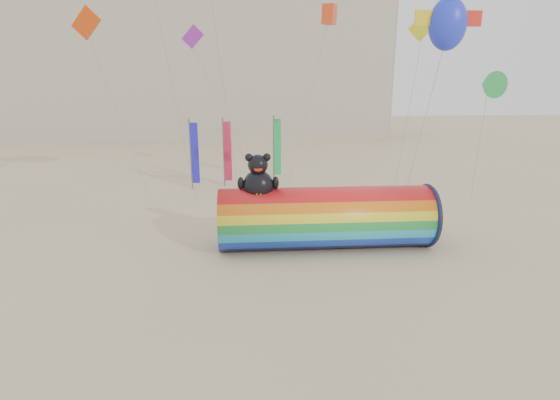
{
  "coord_description": "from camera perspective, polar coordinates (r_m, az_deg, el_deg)",
  "views": [
    {
      "loc": [
        -1.04,
        -18.34,
        7.89
      ],
      "look_at": [
        0.5,
        1.5,
        2.4
      ],
      "focal_mm": 28.0,
      "sensor_mm": 36.0,
      "label": 1
    }
  ],
  "objects": [
    {
      "name": "festival_banners",
      "position": [
        33.88,
        -6.08,
        6.41
      ],
      "size": [
        6.95,
        2.65,
        5.2
      ],
      "color": "#59595E",
      "rests_on": "ground"
    },
    {
      "name": "kite_handler",
      "position": [
        24.51,
        15.27,
        -1.61
      ],
      "size": [
        0.82,
        0.75,
        1.88
      ],
      "primitive_type": "imported",
      "rotation": [
        0.0,
        0.0,
        3.72
      ],
      "color": "slate",
      "rests_on": "ground"
    },
    {
      "name": "ground",
      "position": [
        19.99,
        -1.11,
        -7.82
      ],
      "size": [
        160.0,
        160.0,
        0.0
      ],
      "primitive_type": "plane",
      "color": "#CCB58C",
      "rests_on": "ground"
    },
    {
      "name": "hotel_building",
      "position": [
        65.27,
        -14.77,
        17.06
      ],
      "size": [
        60.4,
        15.4,
        20.6
      ],
      "color": "#B7AD99",
      "rests_on": "ground"
    },
    {
      "name": "windsock_assembly",
      "position": [
        21.09,
        5.98,
        -2.11
      ],
      "size": [
        10.25,
        3.12,
        4.73
      ],
      "color": "red",
      "rests_on": "ground"
    },
    {
      "name": "fabric_bundle",
      "position": [
        23.81,
        17.08,
        -4.2
      ],
      "size": [
        2.62,
        1.35,
        0.41
      ],
      "color": "#370A11",
      "rests_on": "ground"
    }
  ]
}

